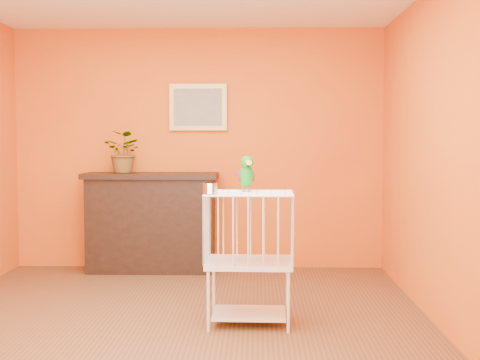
{
  "coord_description": "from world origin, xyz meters",
  "views": [
    {
      "loc": [
        0.64,
        -5.01,
        1.43
      ],
      "look_at": [
        0.51,
        0.15,
        1.09
      ],
      "focal_mm": 50.0,
      "sensor_mm": 36.0,
      "label": 1
    }
  ],
  "objects": [
    {
      "name": "console_cabinet",
      "position": [
        -0.49,
        2.01,
        0.53
      ],
      "size": [
        1.41,
        0.51,
        1.05
      ],
      "color": "black",
      "rests_on": "ground"
    },
    {
      "name": "birdcage",
      "position": [
        0.58,
        0.02,
        0.52
      ],
      "size": [
        0.66,
        0.52,
        1.01
      ],
      "rotation": [
        0.0,
        0.0,
        -0.02
      ],
      "color": "silver",
      "rests_on": "ground"
    },
    {
      "name": "potted_plant",
      "position": [
        -0.76,
        2.02,
        1.22
      ],
      "size": [
        0.54,
        0.57,
        0.35
      ],
      "primitive_type": "imported",
      "rotation": [
        0.0,
        0.0,
        -0.41
      ],
      "color": "#26722D",
      "rests_on": "console_cabinet"
    },
    {
      "name": "feed_cup",
      "position": [
        0.29,
        -0.13,
        1.05
      ],
      "size": [
        0.11,
        0.11,
        0.08
      ],
      "primitive_type": "cylinder",
      "color": "silver",
      "rests_on": "birdcage"
    },
    {
      "name": "ground",
      "position": [
        0.0,
        0.0,
        0.0
      ],
      "size": [
        4.5,
        4.5,
        0.0
      ],
      "primitive_type": "plane",
      "color": "brown",
      "rests_on": "ground"
    },
    {
      "name": "room_shell",
      "position": [
        0.0,
        0.0,
        1.58
      ],
      "size": [
        4.5,
        4.5,
        4.5
      ],
      "color": "orange",
      "rests_on": "ground"
    },
    {
      "name": "parrot",
      "position": [
        0.56,
        0.1,
        1.15
      ],
      "size": [
        0.14,
        0.25,
        0.28
      ],
      "rotation": [
        0.0,
        0.0,
        0.2
      ],
      "color": "#59544C",
      "rests_on": "birdcage"
    },
    {
      "name": "framed_picture",
      "position": [
        0.0,
        2.22,
        1.75
      ],
      "size": [
        0.62,
        0.04,
        0.5
      ],
      "color": "#AE8B3E",
      "rests_on": "room_shell"
    }
  ]
}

